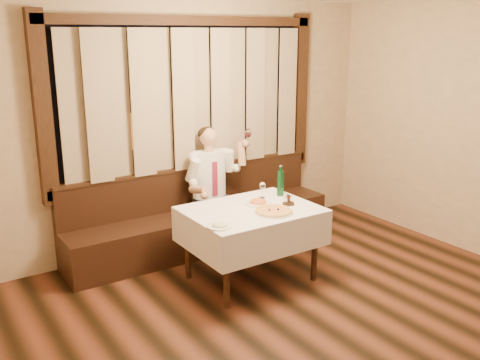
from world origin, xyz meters
TOP-DOWN VIEW (x-y plane):
  - room at (-0.00, 0.97)m, footprint 5.01×6.01m
  - banquette at (0.00, 2.72)m, footprint 3.20×0.61m
  - dining_table at (0.00, 1.70)m, footprint 1.27×0.97m
  - pizza at (0.11, 1.47)m, footprint 0.38×0.38m
  - pasta_red at (0.14, 1.78)m, footprint 0.28×0.28m
  - pasta_cream at (-0.53, 1.42)m, footprint 0.23×0.23m
  - green_bottle at (0.50, 1.88)m, footprint 0.07×0.07m
  - table_wine_glass at (0.28, 1.91)m, footprint 0.07×0.07m
  - cruet_caddy at (0.36, 1.57)m, footprint 0.12×0.07m
  - seated_man at (0.12, 2.63)m, footprint 0.77×0.58m

SIDE VIEW (x-z plane):
  - banquette at x=0.00m, z-range -0.16..0.78m
  - dining_table at x=0.00m, z-range 0.27..1.03m
  - pizza at x=0.11m, z-range 0.75..0.79m
  - pasta_cream at x=-0.53m, z-range 0.75..0.83m
  - pasta_red at x=0.14m, z-range 0.75..0.84m
  - cruet_caddy at x=0.36m, z-range 0.74..0.85m
  - seated_man at x=0.12m, z-range 0.11..1.52m
  - table_wine_glass at x=0.28m, z-range 0.80..0.98m
  - green_bottle at x=0.50m, z-range 0.73..1.06m
  - room at x=0.00m, z-range 0.09..2.91m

